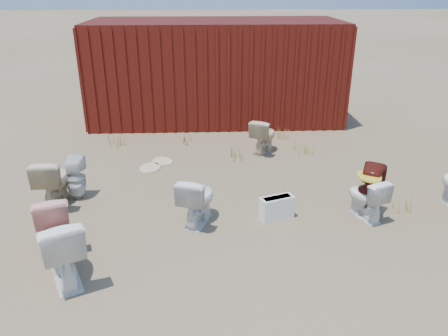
{
  "coord_description": "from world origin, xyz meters",
  "views": [
    {
      "loc": [
        -0.28,
        -5.7,
        3.27
      ],
      "look_at": [
        0.0,
        0.6,
        0.55
      ],
      "focal_mm": 35.0,
      "sensor_mm": 36.0,
      "label": 1
    }
  ],
  "objects_px": {
    "shipping_container": "(216,71)",
    "toilet_back_a": "(76,178)",
    "toilet_front_a": "(61,248)",
    "toilet_back_yellowlid": "(366,198)",
    "toilet_front_c": "(197,199)",
    "toilet_front_maroon": "(370,191)",
    "toilet_back_beige_left": "(53,181)",
    "toilet_front_pink": "(53,219)",
    "toilet_back_beige_right": "(264,136)",
    "loose_tank": "(277,208)"
  },
  "relations": [
    {
      "from": "shipping_container",
      "to": "toilet_back_a",
      "type": "relative_size",
      "value": 8.55
    },
    {
      "from": "toilet_front_a",
      "to": "toilet_back_yellowlid",
      "type": "relative_size",
      "value": 1.31
    },
    {
      "from": "toilet_front_c",
      "to": "toilet_back_yellowlid",
      "type": "height_order",
      "value": "toilet_front_c"
    },
    {
      "from": "toilet_front_maroon",
      "to": "toilet_back_beige_left",
      "type": "distance_m",
      "value": 4.84
    },
    {
      "from": "toilet_front_pink",
      "to": "toilet_front_maroon",
      "type": "xyz_separation_m",
      "value": [
        4.45,
        0.63,
        0.01
      ]
    },
    {
      "from": "toilet_front_c",
      "to": "toilet_back_beige_right",
      "type": "xyz_separation_m",
      "value": [
        1.32,
        2.77,
        -0.01
      ]
    },
    {
      "from": "toilet_front_a",
      "to": "toilet_back_a",
      "type": "xyz_separation_m",
      "value": [
        -0.41,
        2.13,
        -0.08
      ]
    },
    {
      "from": "toilet_front_c",
      "to": "loose_tank",
      "type": "xyz_separation_m",
      "value": [
        1.17,
        0.05,
        -0.2
      ]
    },
    {
      "from": "toilet_front_a",
      "to": "toilet_front_maroon",
      "type": "bearing_deg",
      "value": 173.15
    },
    {
      "from": "shipping_container",
      "to": "toilet_front_pink",
      "type": "relative_size",
      "value": 7.73
    },
    {
      "from": "shipping_container",
      "to": "toilet_back_a",
      "type": "xyz_separation_m",
      "value": [
        -2.38,
        -4.45,
        -0.85
      ]
    },
    {
      "from": "toilet_back_yellowlid",
      "to": "toilet_back_a",
      "type": "bearing_deg",
      "value": -31.89
    },
    {
      "from": "toilet_front_pink",
      "to": "toilet_front_maroon",
      "type": "bearing_deg",
      "value": 169.56
    },
    {
      "from": "toilet_back_a",
      "to": "toilet_back_beige_right",
      "type": "xyz_separation_m",
      "value": [
        3.28,
        1.91,
        0.01
      ]
    },
    {
      "from": "shipping_container",
      "to": "toilet_front_pink",
      "type": "xyz_separation_m",
      "value": [
        -2.3,
        -5.83,
        -0.81
      ]
    },
    {
      "from": "shipping_container",
      "to": "toilet_back_yellowlid",
      "type": "xyz_separation_m",
      "value": [
        2.07,
        -5.28,
        -0.87
      ]
    },
    {
      "from": "toilet_back_yellowlid",
      "to": "toilet_front_c",
      "type": "bearing_deg",
      "value": -20.64
    },
    {
      "from": "toilet_back_beige_left",
      "to": "toilet_back_yellowlid",
      "type": "xyz_separation_m",
      "value": [
        4.73,
        -0.63,
        -0.07
      ]
    },
    {
      "from": "toilet_back_beige_left",
      "to": "toilet_back_beige_right",
      "type": "relative_size",
      "value": 1.11
    },
    {
      "from": "shipping_container",
      "to": "toilet_back_beige_left",
      "type": "distance_m",
      "value": 5.42
    },
    {
      "from": "toilet_front_maroon",
      "to": "toilet_back_a",
      "type": "xyz_separation_m",
      "value": [
        -4.52,
        0.75,
        -0.04
      ]
    },
    {
      "from": "shipping_container",
      "to": "toilet_front_pink",
      "type": "distance_m",
      "value": 6.32
    },
    {
      "from": "toilet_front_c",
      "to": "toilet_back_beige_right",
      "type": "distance_m",
      "value": 3.07
    },
    {
      "from": "toilet_front_maroon",
      "to": "toilet_front_pink",
      "type": "bearing_deg",
      "value": 40.49
    },
    {
      "from": "toilet_front_c",
      "to": "toilet_back_beige_left",
      "type": "xyz_separation_m",
      "value": [
        -2.24,
        0.66,
        0.03
      ]
    },
    {
      "from": "toilet_front_maroon",
      "to": "toilet_back_beige_right",
      "type": "bearing_deg",
      "value": -32.49
    },
    {
      "from": "shipping_container",
      "to": "toilet_front_a",
      "type": "distance_m",
      "value": 6.91
    },
    {
      "from": "toilet_back_beige_left",
      "to": "toilet_back_beige_right",
      "type": "distance_m",
      "value": 4.14
    },
    {
      "from": "toilet_front_c",
      "to": "toilet_back_beige_right",
      "type": "relative_size",
      "value": 1.03
    },
    {
      "from": "toilet_front_a",
      "to": "toilet_front_pink",
      "type": "relative_size",
      "value": 1.11
    },
    {
      "from": "toilet_front_pink",
      "to": "toilet_back_beige_right",
      "type": "bearing_deg",
      "value": -152.76
    },
    {
      "from": "toilet_front_c",
      "to": "toilet_back_yellowlid",
      "type": "relative_size",
      "value": 1.13
    },
    {
      "from": "toilet_back_beige_right",
      "to": "toilet_back_yellowlid",
      "type": "height_order",
      "value": "toilet_back_beige_right"
    },
    {
      "from": "toilet_front_a",
      "to": "loose_tank",
      "type": "relative_size",
      "value": 1.72
    },
    {
      "from": "loose_tank",
      "to": "toilet_front_a",
      "type": "bearing_deg",
      "value": -174.36
    },
    {
      "from": "toilet_front_maroon",
      "to": "loose_tank",
      "type": "height_order",
      "value": "toilet_front_maroon"
    },
    {
      "from": "shipping_container",
      "to": "toilet_front_c",
      "type": "relative_size",
      "value": 8.07
    },
    {
      "from": "toilet_front_maroon",
      "to": "toilet_back_yellowlid",
      "type": "bearing_deg",
      "value": 79.47
    },
    {
      "from": "toilet_front_c",
      "to": "toilet_back_beige_left",
      "type": "height_order",
      "value": "toilet_back_beige_left"
    },
    {
      "from": "shipping_container",
      "to": "loose_tank",
      "type": "xyz_separation_m",
      "value": [
        0.75,
        -5.25,
        -1.02
      ]
    },
    {
      "from": "toilet_back_beige_left",
      "to": "toilet_front_c",
      "type": "bearing_deg",
      "value": 163.04
    },
    {
      "from": "toilet_back_beige_right",
      "to": "toilet_back_yellowlid",
      "type": "xyz_separation_m",
      "value": [
        1.16,
        -2.74,
        -0.03
      ]
    },
    {
      "from": "toilet_front_pink",
      "to": "loose_tank",
      "type": "xyz_separation_m",
      "value": [
        3.05,
        0.58,
        -0.21
      ]
    },
    {
      "from": "shipping_container",
      "to": "toilet_front_maroon",
      "type": "distance_m",
      "value": 5.68
    },
    {
      "from": "toilet_front_pink",
      "to": "toilet_back_a",
      "type": "relative_size",
      "value": 1.11
    },
    {
      "from": "toilet_back_yellowlid",
      "to": "toilet_front_pink",
      "type": "bearing_deg",
      "value": -14.1
    },
    {
      "from": "toilet_front_a",
      "to": "toilet_back_a",
      "type": "distance_m",
      "value": 2.17
    },
    {
      "from": "toilet_back_a",
      "to": "toilet_back_beige_left",
      "type": "xyz_separation_m",
      "value": [
        -0.28,
        -0.2,
        0.05
      ]
    },
    {
      "from": "toilet_front_c",
      "to": "toilet_back_a",
      "type": "relative_size",
      "value": 1.06
    },
    {
      "from": "toilet_back_beige_left",
      "to": "toilet_back_yellowlid",
      "type": "distance_m",
      "value": 4.77
    }
  ]
}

